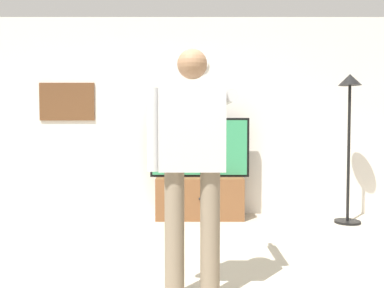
% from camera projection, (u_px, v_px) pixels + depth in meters
% --- Properties ---
extents(back_wall, '(6.40, 0.10, 2.70)m').
position_uv_depth(back_wall, '(189.00, 116.00, 5.76)').
color(back_wall, silver).
rests_on(back_wall, ground_plane).
extents(tv_stand, '(1.14, 0.45, 0.54)m').
position_uv_depth(tv_stand, '(199.00, 198.00, 5.47)').
color(tv_stand, brown).
rests_on(tv_stand, ground_plane).
extents(television, '(1.31, 0.07, 0.78)m').
position_uv_depth(television, '(199.00, 147.00, 5.48)').
color(television, black).
rests_on(television, tv_stand).
extents(wall_clock, '(0.24, 0.03, 0.24)m').
position_uv_depth(wall_clock, '(199.00, 63.00, 5.67)').
color(wall_clock, white).
extents(framed_picture, '(0.75, 0.04, 0.52)m').
position_uv_depth(framed_picture, '(66.00, 102.00, 5.70)').
color(framed_picture, brown).
extents(floor_lamp, '(0.32, 0.32, 1.86)m').
position_uv_depth(floor_lamp, '(348.00, 117.00, 5.16)').
color(floor_lamp, black).
rests_on(floor_lamp, ground_plane).
extents(person_standing_nearer_lamp, '(0.64, 0.78, 1.76)m').
position_uv_depth(person_standing_nearer_lamp, '(192.00, 157.00, 2.92)').
color(person_standing_nearer_lamp, '#7A6B56').
rests_on(person_standing_nearer_lamp, ground_plane).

